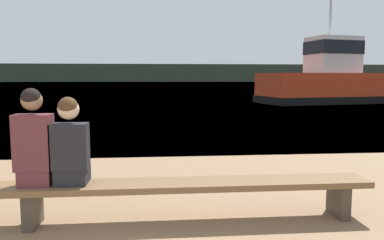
% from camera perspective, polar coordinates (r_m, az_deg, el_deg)
% --- Properties ---
extents(water_surface, '(240.00, 240.00, 0.00)m').
position_cam_1_polar(water_surface, '(127.53, -5.76, 5.72)').
color(water_surface, '#5684A3').
rests_on(water_surface, ground).
extents(far_shoreline, '(600.00, 12.00, 6.99)m').
position_cam_1_polar(far_shoreline, '(155.04, -5.68, 7.14)').
color(far_shoreline, '#384233').
rests_on(far_shoreline, ground).
extents(bench_main, '(7.50, 0.45, 0.46)m').
position_cam_1_polar(bench_main, '(4.45, -23.22, -10.10)').
color(bench_main, brown).
rests_on(bench_main, ground).
extents(person_left, '(0.39, 0.38, 1.05)m').
position_cam_1_polar(person_left, '(4.32, -22.91, -3.09)').
color(person_left, '#56282D').
rests_on(person_left, bench_main).
extents(person_right, '(0.39, 0.38, 0.95)m').
position_cam_1_polar(person_right, '(4.23, -18.08, -3.64)').
color(person_right, black).
rests_on(person_right, bench_main).
extents(tugboat_red, '(9.08, 5.36, 6.95)m').
position_cam_1_polar(tugboat_red, '(25.70, 19.92, 5.44)').
color(tugboat_red, red).
rests_on(tugboat_red, water_surface).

